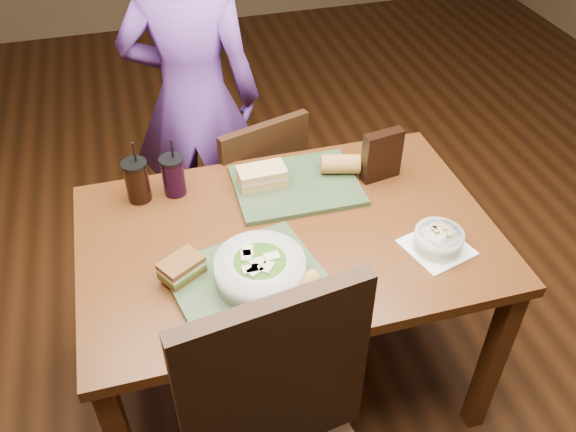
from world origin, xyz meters
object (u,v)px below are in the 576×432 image
object	(u,v)px
tray_near	(247,278)
cup_cola	(137,181)
tray_far	(296,185)
baguette_far	(340,164)
cup_berry	(173,176)
soup_bowl	(438,240)
chip_bag	(382,156)
sandwich_near	(182,268)
chair_far	(261,192)
diner	(194,101)
salad_bowl	(260,269)
dining_table	(288,254)
sandwich_far	(262,176)
baguette_near	(298,287)

from	to	relation	value
tray_near	cup_cola	size ratio (longest dim) A/B	1.84
tray_far	baguette_far	distance (m)	0.17
cup_berry	soup_bowl	bearing A→B (deg)	-33.74
cup_cola	chip_bag	size ratio (longest dim) A/B	1.25
soup_bowl	sandwich_near	xyz separation A→B (m)	(-0.77, 0.08, 0.01)
chair_far	baguette_far	distance (m)	0.51
sandwich_near	baguette_far	size ratio (longest dim) A/B	1.07
diner	tray_near	size ratio (longest dim) A/B	3.66
chip_bag	tray_far	bearing A→B (deg)	166.11
diner	salad_bowl	size ratio (longest dim) A/B	5.96
dining_table	tray_far	size ratio (longest dim) A/B	3.10
soup_bowl	baguette_far	size ratio (longest dim) A/B	1.65
diner	chip_bag	world-z (taller)	diner
diner	soup_bowl	size ratio (longest dim) A/B	6.91
cup_cola	cup_berry	size ratio (longest dim) A/B	1.05
sandwich_far	cup_berry	xyz separation A→B (m)	(-0.29, 0.06, 0.02)
baguette_far	baguette_near	bearing A→B (deg)	-120.84
soup_bowl	tray_far	bearing A→B (deg)	129.04
sandwich_near	sandwich_far	world-z (taller)	sandwich_far
baguette_near	tray_near	bearing A→B (deg)	138.49
sandwich_near	cup_cola	distance (m)	0.42
diner	sandwich_near	distance (m)	1.00
diner	tray_far	xyz separation A→B (m)	(0.25, -0.65, -0.01)
sandwich_far	diner	bearing A→B (deg)	102.47
diner	chip_bag	bearing A→B (deg)	143.62
cup_berry	chip_bag	world-z (taller)	cup_berry
chair_far	chip_bag	size ratio (longest dim) A/B	4.66
salad_bowl	baguette_far	world-z (taller)	salad_bowl
salad_bowl	dining_table	bearing A→B (deg)	54.64
sandwich_far	cup_berry	world-z (taller)	cup_berry
tray_far	chip_bag	xyz separation A→B (m)	(0.30, -0.02, 0.08)
cup_berry	sandwich_near	bearing A→B (deg)	-94.68
sandwich_far	cup_cola	size ratio (longest dim) A/B	0.72
salad_bowl	soup_bowl	xyz separation A→B (m)	(0.56, 0.00, -0.03)
cup_berry	salad_bowl	bearing A→B (deg)	-70.05
tray_near	cup_berry	xyz separation A→B (m)	(-0.14, 0.46, 0.06)
baguette_near	salad_bowl	bearing A→B (deg)	136.61
soup_bowl	chip_bag	bearing A→B (deg)	94.82
soup_bowl	baguette_far	bearing A→B (deg)	111.04
chair_far	chip_bag	world-z (taller)	chip_bag
tray_near	baguette_far	bearing A→B (deg)	43.38
tray_near	cup_berry	distance (m)	0.49
chair_far	tray_near	size ratio (longest dim) A/B	2.03
baguette_near	cup_berry	distance (m)	0.63
tray_near	cup_berry	bearing A→B (deg)	107.06
dining_table	sandwich_far	bearing A→B (deg)	95.36
dining_table	baguette_far	world-z (taller)	baguette_far
sandwich_near	cup_cola	bearing A→B (deg)	101.72
soup_bowl	cup_berry	distance (m)	0.88
tray_near	soup_bowl	distance (m)	0.59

